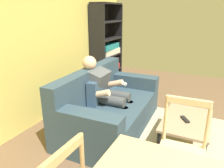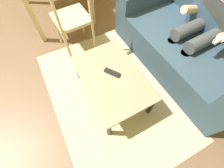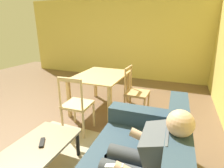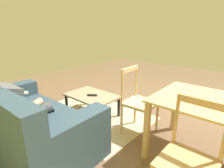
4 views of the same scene
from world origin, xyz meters
The scene contains 8 objects.
ground_plane centered at (0.00, 0.00, 0.00)m, with size 9.03×9.03×0.00m, color brown.
wall_side centered at (-3.52, 0.00, 1.29)m, with size 0.12×6.32×2.58m, color #D2BE5D.
person_lounging centered at (0.95, 2.09, 0.57)m, with size 0.60×0.93×1.09m.
coffee_table centered at (0.94, 0.87, 0.33)m, with size 0.90×0.59×0.38m.
tv_remote centered at (0.90, 0.89, 0.39)m, with size 0.05×0.17×0.02m, color black.
dining_table centered at (-0.92, 0.81, 0.63)m, with size 1.21×0.94×0.75m.
dining_chair_near_wall centered at (-0.92, 1.54, 0.47)m, with size 0.43×0.43×0.96m.
dining_chair_facing_couch centered at (0.01, 0.81, 0.48)m, with size 0.44×0.44×0.97m.
Camera 3 is at (2.22, 2.30, 1.68)m, focal length 28.39 mm.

